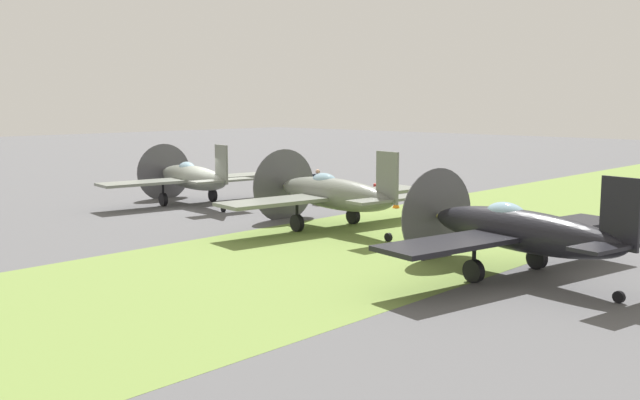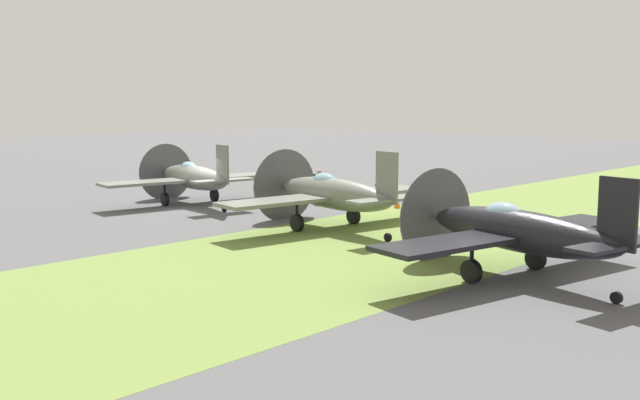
{
  "view_description": "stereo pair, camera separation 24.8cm",
  "coord_description": "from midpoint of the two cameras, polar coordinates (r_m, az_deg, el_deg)",
  "views": [
    {
      "loc": [
        -21.13,
        -27.8,
        5.12
      ],
      "look_at": [
        -0.62,
        -8.38,
        1.25
      ],
      "focal_mm": 40.32,
      "sensor_mm": 36.0,
      "label": 1
    },
    {
      "loc": [
        -20.96,
        -27.98,
        5.12
      ],
      "look_at": [
        -0.62,
        -8.38,
        1.25
      ],
      "focal_mm": 40.32,
      "sensor_mm": 36.0,
      "label": 2
    }
  ],
  "objects": [
    {
      "name": "airplane_lead",
      "position": [
        36.58,
        -9.89,
        1.8
      ],
      "size": [
        9.3,
        7.4,
        3.29
      ],
      "rotation": [
        0.0,
        0.0,
        -0.16
      ],
      "color": "slate",
      "rests_on": "ground"
    },
    {
      "name": "ground_plane",
      "position": [
        35.31,
        -8.93,
        -0.64
      ],
      "size": [
        160.0,
        160.0,
        0.0
      ],
      "primitive_type": "plane",
      "color": "#515154"
    },
    {
      "name": "airplane_trail",
      "position": [
        21.64,
        15.55,
        -2.34
      ],
      "size": [
        9.58,
        7.64,
        3.39
      ],
      "rotation": [
        0.0,
        0.0,
        -0.19
      ],
      "color": "black",
      "rests_on": "ground"
    },
    {
      "name": "airplane_wingman",
      "position": [
        28.99,
        1.15,
        0.53
      ],
      "size": [
        9.83,
        7.82,
        3.48
      ],
      "rotation": [
        0.0,
        0.0,
        -0.15
      ],
      "color": "slate",
      "rests_on": "ground"
    },
    {
      "name": "ground_crew_chief",
      "position": [
        36.52,
        0.13,
        1.17
      ],
      "size": [
        0.38,
        0.58,
        1.73
      ],
      "rotation": [
        0.0,
        0.0,
        5.16
      ],
      "color": "#2D3342",
      "rests_on": "ground"
    },
    {
      "name": "grass_verge",
      "position": [
        27.03,
        6.28,
        -3.17
      ],
      "size": [
        120.0,
        11.0,
        0.01
      ],
      "primitive_type": "cube",
      "color": "olive",
      "rests_on": "ground"
    },
    {
      "name": "runway_marker_cone",
      "position": [
        35.07,
        6.35,
        -0.29
      ],
      "size": [
        0.36,
        0.36,
        0.44
      ],
      "primitive_type": "cone",
      "color": "orange",
      "rests_on": "ground"
    },
    {
      "name": "fuel_drum",
      "position": [
        37.45,
        5.02,
        0.6
      ],
      "size": [
        0.6,
        0.6,
        0.9
      ],
      "primitive_type": "cylinder",
      "color": "maroon",
      "rests_on": "ground"
    }
  ]
}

